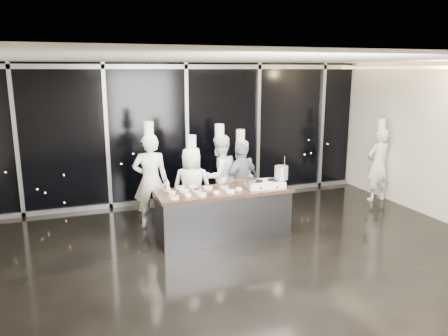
{
  "coord_description": "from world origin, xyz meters",
  "views": [
    {
      "loc": [
        -2.6,
        -6.31,
        3.05
      ],
      "look_at": [
        0.12,
        1.2,
        1.23
      ],
      "focal_mm": 35.0,
      "sensor_mm": 36.0,
      "label": 1
    }
  ],
  "objects_px": {
    "frying_pan": "(249,180)",
    "chef_right": "(240,175)",
    "chef_side": "(378,164)",
    "stove": "(265,184)",
    "chef_left": "(192,186)",
    "chef_center": "(220,176)",
    "guest": "(242,181)",
    "chef_far_left": "(150,180)",
    "demo_counter": "(223,213)",
    "stock_pot": "(281,173)"
  },
  "relations": [
    {
      "from": "demo_counter",
      "to": "stove",
      "type": "distance_m",
      "value": 0.95
    },
    {
      "from": "chef_far_left",
      "to": "guest",
      "type": "height_order",
      "value": "chef_far_left"
    },
    {
      "from": "chef_center",
      "to": "chef_right",
      "type": "distance_m",
      "value": 0.62
    },
    {
      "from": "stove",
      "to": "chef_right",
      "type": "bearing_deg",
      "value": 91.82
    },
    {
      "from": "guest",
      "to": "demo_counter",
      "type": "bearing_deg",
      "value": 27.13
    },
    {
      "from": "chef_center",
      "to": "chef_side",
      "type": "relative_size",
      "value": 1.01
    },
    {
      "from": "demo_counter",
      "to": "chef_left",
      "type": "distance_m",
      "value": 0.95
    },
    {
      "from": "demo_counter",
      "to": "stove",
      "type": "bearing_deg",
      "value": -6.82
    },
    {
      "from": "demo_counter",
      "to": "chef_left",
      "type": "bearing_deg",
      "value": 114.77
    },
    {
      "from": "demo_counter",
      "to": "stove",
      "type": "xyz_separation_m",
      "value": [
        0.79,
        -0.09,
        0.51
      ]
    },
    {
      "from": "frying_pan",
      "to": "chef_center",
      "type": "distance_m",
      "value": 1.2
    },
    {
      "from": "demo_counter",
      "to": "chef_right",
      "type": "height_order",
      "value": "chef_right"
    },
    {
      "from": "frying_pan",
      "to": "chef_left",
      "type": "bearing_deg",
      "value": 139.5
    },
    {
      "from": "stove",
      "to": "chef_left",
      "type": "relative_size",
      "value": 0.39
    },
    {
      "from": "stove",
      "to": "chef_left",
      "type": "height_order",
      "value": "chef_left"
    },
    {
      "from": "frying_pan",
      "to": "stock_pot",
      "type": "distance_m",
      "value": 0.64
    },
    {
      "from": "demo_counter",
      "to": "frying_pan",
      "type": "relative_size",
      "value": 5.01
    },
    {
      "from": "chef_far_left",
      "to": "chef_side",
      "type": "height_order",
      "value": "chef_far_left"
    },
    {
      "from": "frying_pan",
      "to": "chef_right",
      "type": "distance_m",
      "value": 1.51
    },
    {
      "from": "stock_pot",
      "to": "stove",
      "type": "bearing_deg",
      "value": 171.52
    },
    {
      "from": "stock_pot",
      "to": "chef_side",
      "type": "height_order",
      "value": "chef_side"
    },
    {
      "from": "chef_left",
      "to": "chef_center",
      "type": "relative_size",
      "value": 0.92
    },
    {
      "from": "chef_far_left",
      "to": "chef_right",
      "type": "height_order",
      "value": "chef_far_left"
    },
    {
      "from": "chef_far_left",
      "to": "chef_left",
      "type": "xyz_separation_m",
      "value": [
        0.78,
        -0.18,
        -0.14
      ]
    },
    {
      "from": "frying_pan",
      "to": "chef_side",
      "type": "xyz_separation_m",
      "value": [
        3.73,
        1.01,
        -0.19
      ]
    },
    {
      "from": "demo_counter",
      "to": "stove",
      "type": "height_order",
      "value": "stove"
    },
    {
      "from": "frying_pan",
      "to": "guest",
      "type": "height_order",
      "value": "guest"
    },
    {
      "from": "chef_left",
      "to": "chef_center",
      "type": "distance_m",
      "value": 0.76
    },
    {
      "from": "demo_counter",
      "to": "chef_center",
      "type": "distance_m",
      "value": 1.24
    },
    {
      "from": "chef_center",
      "to": "chef_side",
      "type": "height_order",
      "value": "chef_center"
    },
    {
      "from": "demo_counter",
      "to": "stove",
      "type": "relative_size",
      "value": 3.44
    },
    {
      "from": "frying_pan",
      "to": "demo_counter",
      "type": "bearing_deg",
      "value": 177.93
    },
    {
      "from": "frying_pan",
      "to": "chef_side",
      "type": "distance_m",
      "value": 3.87
    },
    {
      "from": "stock_pot",
      "to": "chef_left",
      "type": "distance_m",
      "value": 1.78
    },
    {
      "from": "chef_far_left",
      "to": "chef_center",
      "type": "height_order",
      "value": "chef_far_left"
    },
    {
      "from": "chef_left",
      "to": "chef_right",
      "type": "relative_size",
      "value": 1.01
    },
    {
      "from": "chef_far_left",
      "to": "chef_right",
      "type": "relative_size",
      "value": 1.17
    },
    {
      "from": "chef_left",
      "to": "chef_side",
      "type": "relative_size",
      "value": 0.93
    },
    {
      "from": "stove",
      "to": "chef_center",
      "type": "xyz_separation_m",
      "value": [
        -0.47,
        1.21,
        -0.09
      ]
    },
    {
      "from": "frying_pan",
      "to": "chef_right",
      "type": "bearing_deg",
      "value": 79.35
    },
    {
      "from": "demo_counter",
      "to": "chef_side",
      "type": "relative_size",
      "value": 1.26
    },
    {
      "from": "guest",
      "to": "chef_right",
      "type": "relative_size",
      "value": 0.88
    },
    {
      "from": "chef_far_left",
      "to": "guest",
      "type": "relative_size",
      "value": 1.33
    },
    {
      "from": "stock_pot",
      "to": "chef_far_left",
      "type": "xyz_separation_m",
      "value": [
        -2.25,
        1.13,
        -0.22
      ]
    },
    {
      "from": "chef_side",
      "to": "stove",
      "type": "bearing_deg",
      "value": 10.38
    },
    {
      "from": "demo_counter",
      "to": "chef_side",
      "type": "height_order",
      "value": "chef_side"
    },
    {
      "from": "frying_pan",
      "to": "chef_left",
      "type": "relative_size",
      "value": 0.27
    },
    {
      "from": "demo_counter",
      "to": "stock_pot",
      "type": "distance_m",
      "value": 1.31
    },
    {
      "from": "stove",
      "to": "chef_right",
      "type": "distance_m",
      "value": 1.48
    },
    {
      "from": "guest",
      "to": "chef_left",
      "type": "bearing_deg",
      "value": -19.6
    }
  ]
}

